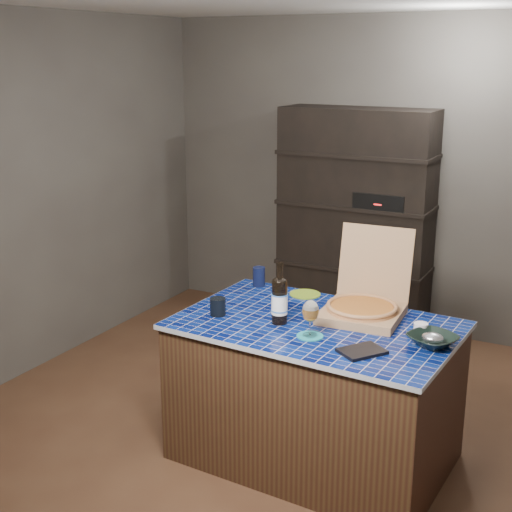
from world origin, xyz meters
The scene contains 14 objects.
room centered at (0.00, 0.00, 1.25)m, with size 3.50×3.50×3.50m.
shelving_unit centered at (0.00, 1.53, 0.90)m, with size 1.20×0.41×1.80m.
kitchen_island centered at (0.51, -0.41, 0.41)m, with size 1.52×1.00×0.81m.
pizza_box centered at (0.70, -0.20, 0.87)m, with size 0.45×0.54×0.46m.
mead_bottle centered at (0.34, -0.50, 0.94)m, with size 0.09×0.09×0.34m.
teal_trivet centered at (0.56, -0.60, 0.81)m, with size 0.14×0.14×0.01m, color teal.
wine_glass centered at (0.56, -0.60, 0.94)m, with size 0.08×0.08×0.19m.
tumbler centered at (-0.02, -0.56, 0.86)m, with size 0.09×0.09×0.10m, color black.
dvd_case centered at (0.86, -0.67, 0.82)m, with size 0.15×0.21×0.02m, color black.
bowl centered at (1.14, -0.42, 0.84)m, with size 0.23×0.23×0.06m, color black.
foil_contents centered at (1.14, -0.42, 0.85)m, with size 0.11×0.09×0.05m, color #B6B8C3.
white_jar centered at (1.05, -0.31, 0.84)m, with size 0.07×0.07×0.06m, color white.
navy_cup centered at (-0.06, 0.00, 0.87)m, with size 0.08×0.08×0.12m, color black.
green_trivet centered at (0.27, -0.02, 0.81)m, with size 0.19×0.19×0.01m, color olive.
Camera 1 is at (1.91, -3.72, 2.21)m, focal length 50.00 mm.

